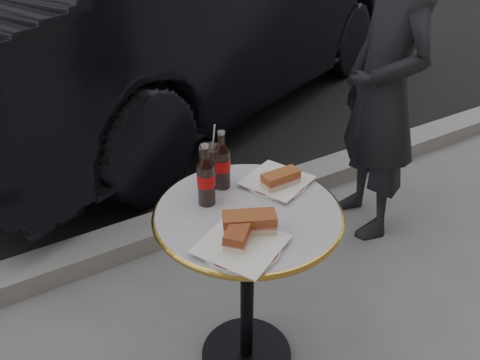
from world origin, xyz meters
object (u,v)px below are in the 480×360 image
cola_bottle_right (222,160)px  cola_glass (210,166)px  parked_car (201,11)px  plate_left (241,246)px  bistro_table (247,292)px  plate_right (277,182)px  pedestrian (384,93)px  cola_bottle_left (206,175)px

cola_bottle_right → cola_glass: 0.05m
cola_bottle_right → parked_car: (1.13, 2.36, -0.05)m
plate_left → cola_glass: size_ratio=1.53×
bistro_table → cola_glass: (-0.03, 0.20, 0.44)m
plate_right → cola_bottle_right: bearing=154.5°
bistro_table → plate_right: (0.17, 0.08, 0.37)m
bistro_table → plate_left: size_ratio=3.14×
plate_left → cola_bottle_right: (0.12, 0.32, 0.10)m
cola_bottle_right → plate_left: bearing=-110.1°
plate_right → pedestrian: (0.89, 0.36, 0.04)m
cola_bottle_left → plate_right: bearing=-4.5°
cola_glass → parked_car: 2.60m
bistro_table → parked_car: (1.13, 2.53, 0.42)m
plate_left → pedestrian: pedestrian is taller
cola_glass → plate_left: bearing=-104.1°
plate_right → plate_left: bearing=-140.9°
bistro_table → plate_left: 0.42m
bistro_table → cola_bottle_right: (-0.00, 0.17, 0.47)m
cola_glass → pedestrian: (1.09, 0.25, -0.03)m
parked_car → plate_right: bearing=134.8°
plate_right → cola_glass: bearing=151.3°
bistro_table → cola_bottle_left: bearing=131.8°
bistro_table → cola_glass: size_ratio=4.81×
plate_left → cola_bottle_right: cola_bottle_right is taller
cola_glass → parked_car: size_ratio=0.03×
bistro_table → plate_left: bearing=-128.0°
plate_left → parked_car: parked_car is taller
plate_right → parked_car: parked_car is taller
plate_left → cola_glass: bearing=75.9°
bistro_table → cola_bottle_left: size_ratio=3.37×
cola_bottle_right → cola_bottle_left: bearing=-146.4°
plate_right → pedestrian: pedestrian is taller
cola_bottle_right → cola_glass: bearing=135.9°
parked_car → pedestrian: parked_car is taller
bistro_table → plate_right: 0.42m
cola_bottle_left → parked_car: parked_car is taller
plate_right → cola_bottle_right: size_ratio=1.01×
cola_bottle_left → pedestrian: 1.20m
cola_bottle_left → parked_car: size_ratio=0.05×
bistro_table → pedestrian: 1.22m
bistro_table → cola_bottle_right: cola_bottle_right is taller
plate_left → cola_bottle_right: 0.35m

